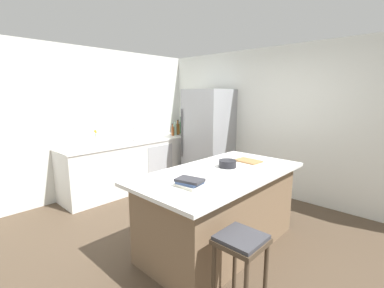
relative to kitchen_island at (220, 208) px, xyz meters
name	(u,v)px	position (x,y,z in m)	size (l,w,h in m)	color
ground_plane	(187,239)	(-0.38, -0.18, -0.47)	(7.20, 7.20, 0.00)	#4C3D2D
wall_rear	(275,123)	(-0.38, 2.07, 0.83)	(6.00, 0.10, 2.60)	silver
wall_left	(89,122)	(-2.83, -0.18, 0.83)	(0.10, 6.00, 2.60)	silver
counter_run_left	(136,164)	(-2.45, 0.53, 0.00)	(0.69, 2.83, 0.92)	silver
kitchen_island	(220,208)	(0.00, 0.00, 0.00)	(1.09, 2.08, 0.92)	#7A6047
refrigerator	(209,138)	(-1.56, 1.66, 0.48)	(0.82, 0.77, 1.89)	#93969B
bar_stool	(241,251)	(0.74, -0.71, 0.10)	(0.36, 0.36, 0.70)	#473828
sink_faucet	(118,134)	(-2.50, 0.19, 0.61)	(0.15, 0.05, 0.30)	silver
flower_vase	(96,140)	(-2.49, -0.24, 0.56)	(0.07, 0.07, 0.28)	silver
paper_towel_roll	(136,134)	(-2.40, 0.51, 0.59)	(0.14, 0.14, 0.31)	gray
wine_bottle	(181,127)	(-2.51, 1.82, 0.60)	(0.07, 0.07, 0.37)	#19381E
olive_oil_bottle	(183,128)	(-2.37, 1.73, 0.59)	(0.06, 0.06, 0.34)	olive
whiskey_bottle	(178,129)	(-2.43, 1.64, 0.59)	(0.08, 0.08, 0.32)	brown
gin_bottle	(175,129)	(-2.41, 1.53, 0.58)	(0.07, 0.07, 0.31)	#8CB79E
vinegar_bottle	(173,131)	(-2.38, 1.45, 0.56)	(0.06, 0.06, 0.26)	#994C23
cookbook_stack	(190,183)	(0.10, -0.62, 0.49)	(0.29, 0.22, 0.08)	silver
mixing_bowl	(227,164)	(-0.05, 0.20, 0.50)	(0.22, 0.22, 0.09)	black
cutting_board	(248,161)	(-0.02, 0.61, 0.46)	(0.34, 0.25, 0.02)	#9E7042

